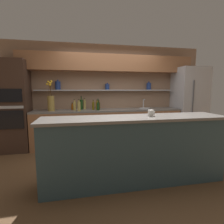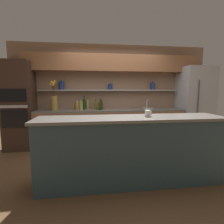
{
  "view_description": "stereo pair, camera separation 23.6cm",
  "coord_description": "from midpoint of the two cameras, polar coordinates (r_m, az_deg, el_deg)",
  "views": [
    {
      "loc": [
        -0.85,
        -3.13,
        1.43
      ],
      "look_at": [
        -0.17,
        0.29,
        0.98
      ],
      "focal_mm": 28.0,
      "sensor_mm": 36.0,
      "label": 1
    },
    {
      "loc": [
        -0.62,
        -3.17,
        1.43
      ],
      "look_at": [
        -0.17,
        0.29,
        0.98
      ],
      "focal_mm": 28.0,
      "sensor_mm": 36.0,
      "label": 2
    }
  ],
  "objects": [
    {
      "name": "oven_tower",
      "position": [
        4.66,
        -30.6,
        1.62
      ],
      "size": [
        0.65,
        0.64,
        2.08
      ],
      "color": "#3D281E",
      "rests_on": "ground_plane"
    },
    {
      "name": "bottle_oil_6",
      "position": [
        4.41,
        -7.68,
        2.06
      ],
      "size": [
        0.06,
        0.06,
        0.25
      ],
      "color": "brown",
      "rests_on": "back_counter_unit"
    },
    {
      "name": "bottle_spirit_9",
      "position": [
        4.58,
        -10.39,
        2.42
      ],
      "size": [
        0.06,
        0.06,
        0.28
      ],
      "color": "tan",
      "rests_on": "back_counter_unit"
    },
    {
      "name": "bottle_wine_7",
      "position": [
        4.31,
        -6.14,
        1.96
      ],
      "size": [
        0.07,
        0.07,
        0.28
      ],
      "color": "#193814",
      "rests_on": "back_counter_unit"
    },
    {
      "name": "bottle_oil_8",
      "position": [
        4.42,
        -6.39,
        2.08
      ],
      "size": [
        0.07,
        0.07,
        0.25
      ],
      "color": "olive",
      "rests_on": "back_counter_unit"
    },
    {
      "name": "bottle_wine_5",
      "position": [
        4.52,
        -11.45,
        2.46
      ],
      "size": [
        0.08,
        0.08,
        0.34
      ],
      "color": "#193814",
      "rests_on": "back_counter_unit"
    },
    {
      "name": "refrigerator",
      "position": [
        5.27,
        22.63,
        2.23
      ],
      "size": [
        0.79,
        0.73,
        2.01
      ],
      "color": "#B7B7BC",
      "rests_on": "ground_plane"
    },
    {
      "name": "ground_plane",
      "position": [
        3.53,
        1.71,
        -16.43
      ],
      "size": [
        12.0,
        12.0,
        0.0
      ],
      "primitive_type": "plane",
      "color": "brown"
    },
    {
      "name": "back_counter_unit",
      "position": [
        4.54,
        -2.68,
        -4.91
      ],
      "size": [
        3.71,
        0.62,
        0.92
      ],
      "color": "#99603D",
      "rests_on": "ground_plane"
    },
    {
      "name": "bottle_spirit_0",
      "position": [
        4.24,
        -12.33,
        1.92
      ],
      "size": [
        0.08,
        0.08,
        0.28
      ],
      "color": "tan",
      "rests_on": "back_counter_unit"
    },
    {
      "name": "coffee_mug",
      "position": [
        2.72,
        10.17,
        -0.33
      ],
      "size": [
        0.11,
        0.09,
        0.09
      ],
      "color": "silver",
      "rests_on": "island_counter"
    },
    {
      "name": "bottle_spirit_4",
      "position": [
        4.38,
        -13.65,
        2.0
      ],
      "size": [
        0.07,
        0.07,
        0.27
      ],
      "color": "tan",
      "rests_on": "back_counter_unit"
    },
    {
      "name": "sink_fixture",
      "position": [
        4.72,
        9.22,
        1.42
      ],
      "size": [
        0.29,
        0.29,
        0.25
      ],
      "color": "#B7B7BC",
      "rests_on": "back_counter_unit"
    },
    {
      "name": "island_counter",
      "position": [
        2.74,
        5.0,
        -12.11
      ],
      "size": [
        2.8,
        0.61,
        1.02
      ],
      "color": "#334C56",
      "rests_on": "ground_plane"
    },
    {
      "name": "bottle_spirit_1",
      "position": [
        4.51,
        -5.82,
        2.13
      ],
      "size": [
        0.07,
        0.07,
        0.24
      ],
      "color": "#4C2D0C",
      "rests_on": "back_counter_unit"
    },
    {
      "name": "bottle_spirit_3",
      "position": [
        4.6,
        -6.36,
        2.23
      ],
      "size": [
        0.07,
        0.07,
        0.24
      ],
      "color": "#4C2D0C",
      "rests_on": "back_counter_unit"
    },
    {
      "name": "bottle_sauce_2",
      "position": [
        4.52,
        -14.27,
        1.65
      ],
      "size": [
        0.06,
        0.06,
        0.18
      ],
      "color": "#9E4C0A",
      "rests_on": "back_counter_unit"
    },
    {
      "name": "back_wall_unit",
      "position": [
        4.74,
        -2.48,
        8.87
      ],
      "size": [
        5.2,
        0.44,
        2.6
      ],
      "color": "#937056",
      "rests_on": "ground_plane"
    },
    {
      "name": "flower_vase",
      "position": [
        4.39,
        -20.8,
        3.19
      ],
      "size": [
        0.18,
        0.18,
        0.72
      ],
      "color": "olive",
      "rests_on": "back_counter_unit"
    }
  ]
}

